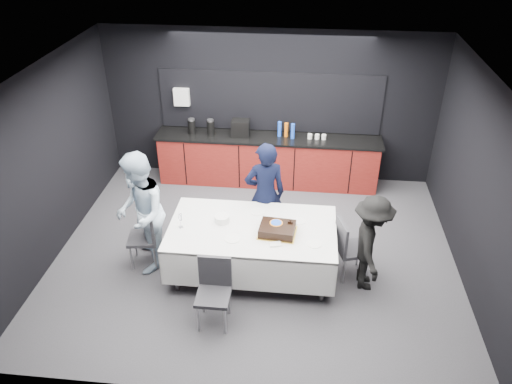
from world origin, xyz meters
TOP-DOWN VIEW (x-y plane):
  - ground at (0.00, 0.00)m, footprint 6.00×6.00m
  - room_shell at (0.00, 0.00)m, footprint 6.04×5.04m
  - kitchenette at (-0.02, 2.22)m, footprint 4.10×0.64m
  - party_table at (0.00, -0.40)m, footprint 2.32×1.32m
  - cake_assembly at (0.35, -0.50)m, footprint 0.54×0.46m
  - plate_stack at (-0.44, -0.31)m, footprint 0.21×0.21m
  - loose_plate_near at (-0.23, -0.68)m, footprint 0.22×0.22m
  - loose_plate_right_a at (0.64, -0.18)m, footprint 0.19×0.19m
  - loose_plate_right_b at (0.86, -0.69)m, footprint 0.20×0.20m
  - loose_plate_far at (0.03, -0.01)m, footprint 0.22×0.22m
  - fork_pile at (0.35, -0.76)m, footprint 0.17×0.13m
  - champagne_flute at (-0.98, -0.50)m, footprint 0.06×0.06m
  - chair_left at (-1.52, -0.36)m, footprint 0.47×0.47m
  - chair_right at (1.34, -0.34)m, footprint 0.53×0.53m
  - chair_near at (-0.37, -1.38)m, footprint 0.42×0.42m
  - person_center at (0.11, 0.36)m, footprint 0.71×0.56m
  - person_left at (-1.57, -0.42)m, footprint 0.91×1.04m
  - person_right at (1.62, -0.51)m, footprint 0.54×0.93m

SIDE VIEW (x-z plane):
  - ground at x=0.00m, z-range 0.00..0.00m
  - chair_left at x=-1.52m, z-range 0.07..1.00m
  - chair_right at x=1.34m, z-range 0.07..1.00m
  - chair_near at x=-0.37m, z-range 0.07..1.00m
  - kitchenette at x=-0.02m, z-range -0.48..1.57m
  - party_table at x=0.00m, z-range 0.25..1.03m
  - person_right at x=1.62m, z-range 0.00..1.43m
  - loose_plate_near at x=-0.23m, z-range 0.78..0.79m
  - loose_plate_right_a at x=0.64m, z-range 0.78..0.79m
  - loose_plate_right_b at x=0.86m, z-range 0.78..0.79m
  - loose_plate_far at x=0.03m, z-range 0.78..0.79m
  - fork_pile at x=0.35m, z-range 0.78..0.80m
  - plate_stack at x=-0.44m, z-range 0.78..0.88m
  - cake_assembly at x=0.35m, z-range 0.76..0.92m
  - person_center at x=0.11m, z-range 0.00..1.71m
  - person_left at x=-1.57m, z-range 0.00..1.82m
  - champagne_flute at x=-0.98m, z-range 0.83..1.05m
  - room_shell at x=0.00m, z-range 0.45..3.27m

